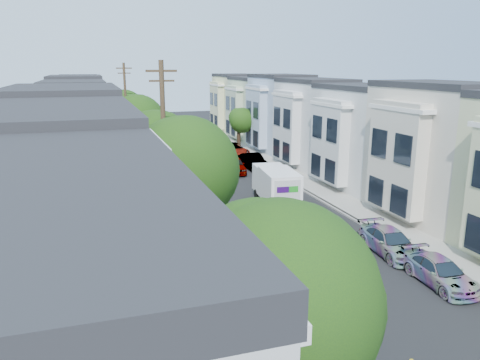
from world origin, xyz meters
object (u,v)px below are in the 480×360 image
(parked_left_d, at_px, (162,184))
(parked_right_c, at_px, (253,162))
(tree_far_r, at_px, (241,121))
(fedex_truck, at_px, (276,185))
(parked_left_b, at_px, (263,345))
(utility_pole_far, at_px, (126,112))
(lead_sedan, at_px, (234,165))
(parked_left_c, at_px, (196,238))
(utility_pole_near, at_px, (165,156))
(tree_e, at_px, (124,111))
(tree_b, at_px, (183,171))
(parked_right_d, at_px, (233,150))
(parked_right_a, at_px, (440,272))
(tree_a, at_px, (274,303))
(tree_c, at_px, (155,149))
(tree_d, at_px, (136,123))
(parked_right_b, at_px, (390,242))

(parked_left_d, height_order, parked_right_c, parked_right_c)
(tree_far_r, xyz_separation_m, parked_left_d, (-11.79, -15.82, -2.95))
(fedex_truck, relative_size, parked_left_b, 1.47)
(utility_pole_far, height_order, lead_sedan, utility_pole_far)
(parked_left_c, bearing_deg, utility_pole_near, 144.35)
(tree_far_r, distance_m, parked_left_c, 30.94)
(tree_e, xyz_separation_m, utility_pole_far, (0.00, -3.84, 0.24))
(tree_b, distance_m, parked_left_c, 6.67)
(parked_right_d, bearing_deg, parked_right_a, -94.43)
(tree_a, distance_m, parked_left_d, 27.93)
(tree_c, bearing_deg, tree_b, -90.00)
(parked_left_c, bearing_deg, fedex_truck, 36.01)
(tree_d, bearing_deg, parked_right_a, -64.75)
(parked_right_a, bearing_deg, tree_d, 118.08)
(utility_pole_far, height_order, parked_right_b, utility_pole_far)
(fedex_truck, xyz_separation_m, parked_right_b, (2.52, -10.14, -0.89))
(tree_a, height_order, parked_right_a, tree_a)
(utility_pole_far, bearing_deg, parked_left_d, -84.37)
(tree_b, distance_m, tree_far_r, 35.43)
(parked_right_a, relative_size, parked_right_b, 0.93)
(fedex_truck, distance_m, lead_sedan, 11.07)
(tree_d, relative_size, lead_sedan, 1.62)
(parked_right_a, bearing_deg, lead_sedan, 98.05)
(fedex_truck, relative_size, parked_right_c, 1.30)
(tree_d, distance_m, parked_left_d, 5.93)
(tree_d, xyz_separation_m, utility_pole_near, (0.00, -15.27, -0.06))
(parked_left_d, bearing_deg, tree_c, -101.54)
(parked_right_d, bearing_deg, parked_left_c, -115.68)
(tree_c, height_order, lead_sedan, tree_c)
(parked_right_b, bearing_deg, tree_far_r, 90.01)
(tree_d, relative_size, parked_left_b, 1.93)
(fedex_truck, height_order, parked_right_d, fedex_truck)
(tree_b, bearing_deg, tree_far_r, 68.10)
(tree_e, bearing_deg, tree_b, -90.00)
(tree_a, height_order, parked_left_b, tree_a)
(parked_right_a, bearing_deg, parked_left_c, 144.84)
(parked_right_a, height_order, parked_right_c, parked_right_c)
(tree_b, bearing_deg, tree_a, -90.00)
(tree_far_r, distance_m, parked_right_c, 10.62)
(parked_left_b, distance_m, parked_right_c, 30.60)
(tree_a, height_order, parked_right_b, tree_a)
(tree_c, distance_m, parked_left_b, 15.76)
(tree_c, distance_m, tree_e, 26.16)
(tree_d, relative_size, tree_far_r, 1.49)
(utility_pole_near, height_order, parked_right_c, utility_pole_near)
(lead_sedan, height_order, parked_right_c, lead_sedan)
(tree_b, height_order, utility_pole_near, utility_pole_near)
(tree_d, xyz_separation_m, parked_right_c, (11.20, 2.31, -4.47))
(tree_d, xyz_separation_m, tree_e, (0.00, 14.57, -0.30))
(tree_b, relative_size, parked_left_b, 2.00)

